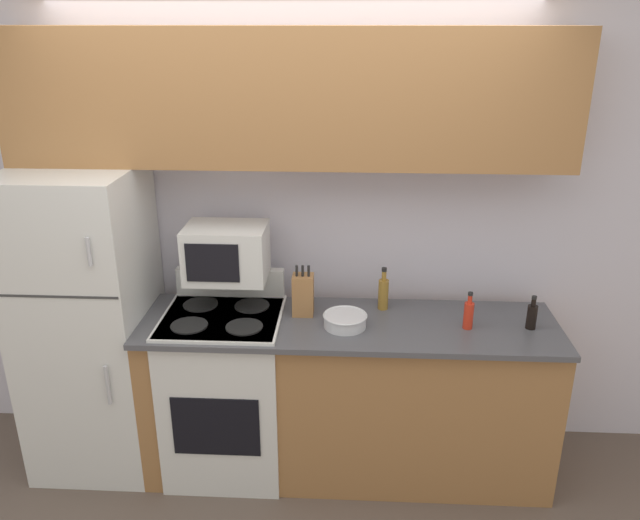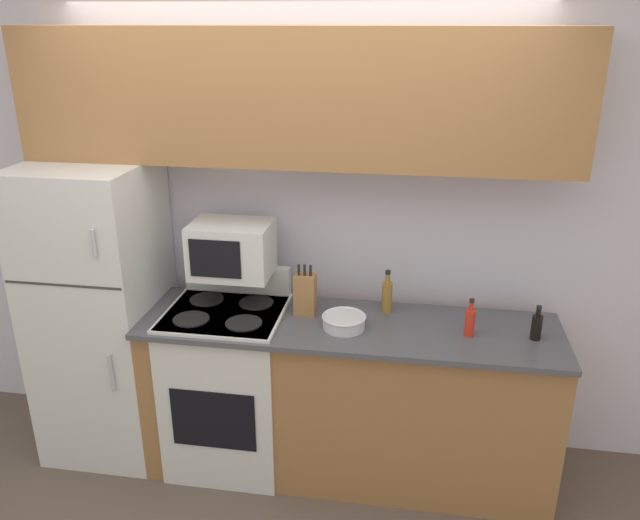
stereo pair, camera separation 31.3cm
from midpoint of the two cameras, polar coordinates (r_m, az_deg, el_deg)
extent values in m
plane|color=brown|center=(3.61, -5.87, -20.89)|extent=(12.00, 12.00, 0.00)
cube|color=silver|center=(3.56, -4.95, 2.46)|extent=(8.00, 0.05, 2.55)
cube|color=#9E6B3D|center=(3.53, -0.08, -12.61)|extent=(2.19, 0.57, 0.90)
cube|color=#4C4C51|center=(3.27, -0.10, -6.02)|extent=(2.19, 0.61, 0.03)
cube|color=silver|center=(3.71, -22.60, -5.38)|extent=(0.65, 0.66, 1.71)
cube|color=#383838|center=(3.33, -25.63, -3.06)|extent=(0.63, 0.01, 0.01)
cylinder|color=#B7B7BC|center=(3.13, -23.13, 0.64)|extent=(0.02, 0.02, 0.14)
cylinder|color=#B7B7BC|center=(3.43, -21.40, -10.68)|extent=(0.02, 0.02, 0.22)
cube|color=#9E6B3D|center=(3.20, -5.88, 14.55)|extent=(2.84, 0.34, 0.67)
cube|color=silver|center=(3.60, -11.08, -11.89)|extent=(0.63, 0.57, 0.95)
cube|color=black|center=(3.38, -12.23, -14.79)|extent=(0.45, 0.01, 0.34)
cube|color=#2D2D2D|center=(3.37, -11.63, -5.18)|extent=(0.61, 0.55, 0.01)
cube|color=silver|center=(3.57, -10.69, -2.03)|extent=(0.61, 0.06, 0.16)
cylinder|color=black|center=(3.29, -14.57, -5.88)|extent=(0.19, 0.19, 0.01)
cylinder|color=black|center=(3.22, -9.73, -6.11)|extent=(0.19, 0.19, 0.01)
cylinder|color=black|center=(3.51, -13.40, -4.03)|extent=(0.19, 0.19, 0.01)
cylinder|color=black|center=(3.44, -8.85, -4.21)|extent=(0.19, 0.19, 0.01)
cube|color=silver|center=(3.35, -11.20, 0.63)|extent=(0.43, 0.31, 0.29)
cube|color=black|center=(3.22, -12.59, -0.34)|extent=(0.27, 0.01, 0.20)
cube|color=#9E6B3D|center=(3.32, -4.26, -3.26)|extent=(0.11, 0.10, 0.22)
cylinder|color=black|center=(3.26, -4.90, -1.04)|extent=(0.01, 0.01, 0.06)
cylinder|color=black|center=(3.25, -4.35, -1.05)|extent=(0.01, 0.01, 0.06)
cylinder|color=black|center=(3.25, -3.81, -1.07)|extent=(0.01, 0.01, 0.06)
cylinder|color=silver|center=(3.21, -0.49, -5.67)|extent=(0.22, 0.22, 0.06)
torus|color=silver|center=(3.20, -0.49, -5.15)|extent=(0.23, 0.23, 0.01)
cylinder|color=black|center=(3.31, 16.26, -5.10)|extent=(0.05, 0.05, 0.13)
cylinder|color=black|center=(3.28, 16.41, -3.80)|extent=(0.02, 0.02, 0.04)
cylinder|color=black|center=(3.27, 16.46, -3.37)|extent=(0.03, 0.03, 0.01)
cylinder|color=red|center=(3.24, 10.75, -5.09)|extent=(0.05, 0.05, 0.14)
cylinder|color=red|center=(3.20, 10.86, -3.61)|extent=(0.02, 0.02, 0.04)
cylinder|color=black|center=(3.18, 10.89, -3.12)|extent=(0.02, 0.03, 0.02)
cylinder|color=olive|center=(3.39, 3.19, -3.23)|extent=(0.06, 0.06, 0.17)
cylinder|color=olive|center=(3.34, 3.22, -1.50)|extent=(0.03, 0.03, 0.05)
cylinder|color=black|center=(3.33, 3.24, -0.93)|extent=(0.03, 0.03, 0.02)
camera|label=1|loc=(0.16, -92.86, -1.10)|focal=35.00mm
camera|label=2|loc=(0.16, 87.14, 1.10)|focal=35.00mm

